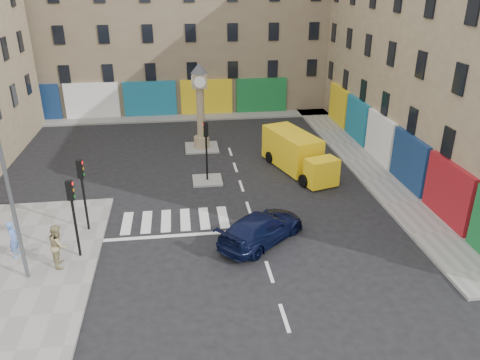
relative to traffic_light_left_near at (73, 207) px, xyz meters
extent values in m
plane|color=black|center=(8.30, -0.20, -2.62)|extent=(120.00, 120.00, 0.00)
cube|color=gray|center=(-2.70, -2.20, -2.55)|extent=(7.00, 16.00, 0.15)
cube|color=gray|center=(17.00, 9.80, -2.55)|extent=(2.60, 30.00, 0.15)
cube|color=gray|center=(4.30, 22.00, -2.55)|extent=(32.00, 2.40, 0.15)
cube|color=gray|center=(6.30, 7.80, -2.56)|extent=(1.80, 1.80, 0.12)
cube|color=gray|center=(6.30, 13.80, -2.56)|extent=(2.40, 2.40, 0.12)
cube|color=tan|center=(23.30, 9.80, 5.38)|extent=(10.00, 30.00, 16.00)
cube|color=#7D7053|center=(4.30, 27.80, 5.88)|extent=(32.00, 10.00, 17.00)
cylinder|color=black|center=(0.00, 0.00, -1.07)|extent=(0.12, 0.12, 2.80)
cube|color=black|center=(0.00, 0.00, 0.78)|extent=(0.28, 0.22, 0.90)
cylinder|color=black|center=(0.00, 2.40, -1.07)|extent=(0.12, 0.12, 2.80)
cube|color=black|center=(0.00, 2.40, 0.78)|extent=(0.28, 0.22, 0.90)
cylinder|color=black|center=(6.30, 7.80, -1.10)|extent=(0.12, 0.12, 2.80)
cube|color=black|center=(6.30, 7.80, 0.75)|extent=(0.28, 0.22, 0.90)
cylinder|color=#595B60|center=(-1.90, -1.40, 1.53)|extent=(0.16, 0.16, 8.00)
cylinder|color=tan|center=(6.30, 13.80, -2.10)|extent=(1.10, 1.10, 0.80)
cylinder|color=tan|center=(6.30, 13.80, 0.10)|extent=(0.56, 0.56, 3.60)
cube|color=tan|center=(6.30, 13.80, 2.40)|extent=(1.00, 1.00, 1.00)
cylinder|color=white|center=(6.30, 13.28, 2.40)|extent=(0.80, 0.06, 0.80)
cone|color=#333338|center=(6.30, 13.80, 3.25)|extent=(1.20, 1.20, 0.70)
imported|color=black|center=(8.40, 0.36, -1.90)|extent=(5.04, 4.75, 1.43)
cube|color=yellow|center=(12.01, 9.50, -1.39)|extent=(3.27, 5.09, 2.26)
cube|color=yellow|center=(13.05, 6.12, -1.69)|extent=(2.13, 1.68, 1.67)
cube|color=black|center=(13.07, 6.07, -1.29)|extent=(1.86, 1.34, 0.69)
cylinder|color=black|center=(12.00, 6.20, -2.23)|extent=(0.47, 0.82, 0.79)
cylinder|color=black|center=(13.88, 6.78, -2.23)|extent=(0.47, 0.82, 0.79)
cylinder|color=black|center=(10.72, 10.34, -2.23)|extent=(0.47, 0.82, 0.79)
cylinder|color=black|center=(12.60, 10.92, -2.23)|extent=(0.47, 0.82, 0.79)
imported|color=#5D83D5|center=(-2.83, 0.36, -1.61)|extent=(0.45, 0.65, 1.72)
imported|color=tan|center=(-0.67, -0.64, -1.49)|extent=(0.89, 1.06, 1.96)
camera|label=1|loc=(4.80, -18.79, 9.24)|focal=35.00mm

